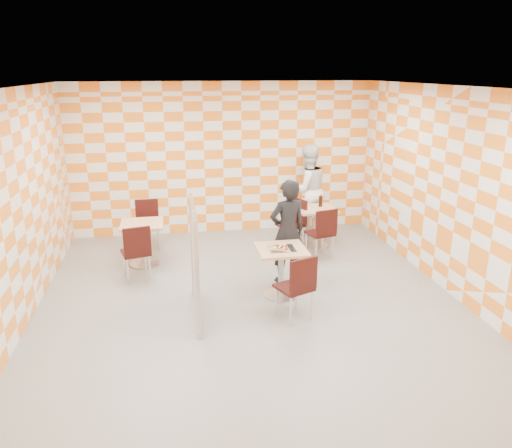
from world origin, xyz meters
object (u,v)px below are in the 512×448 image
(second_table, at_px, (316,220))
(sport_bottle, at_px, (304,202))
(chair_main_front, at_px, (298,283))
(man_dark, at_px, (287,232))
(empty_table, at_px, (143,236))
(man_white, at_px, (307,190))
(chair_second_side, at_px, (295,219))
(main_table, at_px, (281,264))
(chair_empty_near, at_px, (137,249))
(chair_second_front, at_px, (323,230))
(chair_empty_far, at_px, (148,221))
(partition, at_px, (195,261))
(soda_bottle, at_px, (321,201))

(second_table, distance_m, sport_bottle, 0.42)
(chair_main_front, height_order, man_dark, man_dark)
(empty_table, distance_m, man_dark, 2.52)
(second_table, distance_m, man_white, 0.89)
(chair_second_side, xyz_separation_m, man_white, (0.44, 0.77, 0.36))
(main_table, distance_m, second_table, 2.30)
(chair_second_side, bearing_deg, empty_table, -171.10)
(chair_empty_near, relative_size, man_dark, 0.56)
(chair_second_front, distance_m, chair_second_side, 0.77)
(empty_table, distance_m, chair_empty_near, 0.70)
(chair_main_front, bearing_deg, sport_bottle, 73.88)
(chair_second_side, relative_size, man_dark, 0.56)
(chair_main_front, bearing_deg, empty_table, 131.17)
(chair_main_front, relative_size, man_dark, 0.56)
(man_white, relative_size, sport_bottle, 9.09)
(chair_second_side, height_order, sport_bottle, sport_bottle)
(chair_empty_near, distance_m, man_white, 3.78)
(chair_second_front, xyz_separation_m, chair_empty_far, (-3.03, 1.06, 0.00))
(chair_second_side, xyz_separation_m, sport_bottle, (0.20, 0.13, 0.29))
(partition, bearing_deg, sport_bottle, 49.64)
(chair_empty_far, relative_size, partition, 0.60)
(chair_empty_far, bearing_deg, sport_bottle, -4.83)
(chair_empty_near, bearing_deg, partition, -56.93)
(empty_table, distance_m, partition, 2.16)
(chair_main_front, relative_size, chair_second_side, 1.00)
(chair_main_front, bearing_deg, second_table, 69.30)
(second_table, xyz_separation_m, partition, (-2.37, -2.40, 0.28))
(second_table, relative_size, man_dark, 0.46)
(partition, bearing_deg, main_table, 16.95)
(main_table, xyz_separation_m, man_white, (1.14, 2.81, 0.40))
(main_table, distance_m, chair_main_front, 0.79)
(empty_table, relative_size, chair_second_side, 0.81)
(empty_table, height_order, chair_second_front, chair_second_front)
(empty_table, bearing_deg, main_table, -38.20)
(main_table, height_order, chair_second_side, chair_second_side)
(man_dark, relative_size, man_white, 0.90)
(chair_second_front, distance_m, partition, 2.89)
(chair_empty_near, bearing_deg, chair_empty_far, 85.60)
(soda_bottle, bearing_deg, chair_empty_near, -160.09)
(chair_main_front, distance_m, man_white, 3.78)
(chair_second_front, bearing_deg, partition, -143.03)
(partition, distance_m, soda_bottle, 3.52)
(soda_bottle, bearing_deg, sport_bottle, 170.13)
(empty_table, distance_m, soda_bottle, 3.32)
(chair_empty_near, bearing_deg, chair_second_front, 7.94)
(main_table, bearing_deg, soda_bottle, 60.05)
(empty_table, bearing_deg, soda_bottle, 8.84)
(man_white, distance_m, soda_bottle, 0.70)
(second_table, xyz_separation_m, chair_second_front, (-0.07, -0.66, 0.04))
(empty_table, height_order, sport_bottle, sport_bottle)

